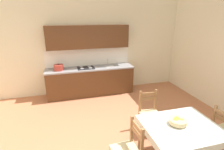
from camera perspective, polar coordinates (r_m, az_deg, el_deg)
The scene contains 7 objects.
ground_plane at distance 3.83m, azimuth 1.86°, elevation -22.83°, with size 6.69×6.60×0.10m, color #B7704C.
wall_back at distance 5.87m, azimuth -7.19°, elevation 14.23°, with size 6.69×0.12×4.09m, color beige.
kitchen_cabinetry at distance 5.75m, azimuth -7.10°, elevation 2.03°, with size 2.76×0.63×2.20m.
dining_table at distance 3.33m, azimuth 21.04°, elevation -16.81°, with size 1.22×1.03×0.75m.
dining_chair_tv_side at distance 3.09m, azimuth 5.14°, elevation -22.85°, with size 0.44×0.44×0.93m.
dining_chair_kitchen_side at distance 4.07m, azimuth 11.94°, elevation -11.92°, with size 0.45×0.45×0.93m.
fruit_bowl at distance 3.25m, azimuth 20.30°, elevation -13.64°, with size 0.30×0.30×0.12m.
Camera 1 is at (-0.89, -2.73, 2.48)m, focal length 28.60 mm.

